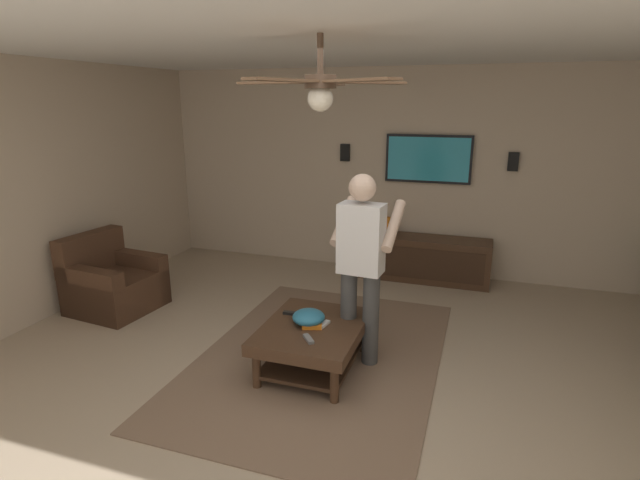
{
  "coord_description": "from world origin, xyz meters",
  "views": [
    {
      "loc": [
        -2.98,
        -0.96,
        2.19
      ],
      "look_at": [
        0.62,
        0.26,
        1.12
      ],
      "focal_mm": 27.78,
      "sensor_mm": 36.0,
      "label": 1
    }
  ],
  "objects_px": {
    "vase_round": "(388,225)",
    "remote_white": "(324,325)",
    "coffee_table": "(313,337)",
    "remote_grey": "(308,339)",
    "media_console": "(420,258)",
    "person_standing": "(361,259)",
    "wall_speaker_left": "(513,162)",
    "remote_black": "(292,313)",
    "book": "(312,322)",
    "bowl": "(309,317)",
    "ceiling_fan": "(321,86)",
    "tv": "(428,159)",
    "wall_speaker_right": "(345,152)",
    "armchair": "(113,284)"
  },
  "relations": [
    {
      "from": "vase_round",
      "to": "remote_white",
      "type": "bearing_deg",
      "value": 179.38
    },
    {
      "from": "coffee_table",
      "to": "remote_grey",
      "type": "distance_m",
      "value": 0.29
    },
    {
      "from": "media_console",
      "to": "person_standing",
      "type": "relative_size",
      "value": 1.04
    },
    {
      "from": "vase_round",
      "to": "wall_speaker_left",
      "type": "bearing_deg",
      "value": -81.9
    },
    {
      "from": "media_console",
      "to": "remote_black",
      "type": "bearing_deg",
      "value": -18.73
    },
    {
      "from": "remote_grey",
      "to": "book",
      "type": "relative_size",
      "value": 0.68
    },
    {
      "from": "person_standing",
      "to": "remote_black",
      "type": "relative_size",
      "value": 10.93
    },
    {
      "from": "remote_grey",
      "to": "book",
      "type": "xyz_separation_m",
      "value": [
        0.28,
        0.07,
        0.01
      ]
    },
    {
      "from": "book",
      "to": "wall_speaker_left",
      "type": "xyz_separation_m",
      "value": [
        2.75,
        -1.55,
        1.08
      ]
    },
    {
      "from": "media_console",
      "to": "remote_white",
      "type": "distance_m",
      "value": 2.54
    },
    {
      "from": "person_standing",
      "to": "vase_round",
      "type": "relative_size",
      "value": 7.45
    },
    {
      "from": "remote_white",
      "to": "remote_black",
      "type": "relative_size",
      "value": 1.0
    },
    {
      "from": "bowl",
      "to": "remote_grey",
      "type": "relative_size",
      "value": 1.81
    },
    {
      "from": "coffee_table",
      "to": "bowl",
      "type": "bearing_deg",
      "value": 72.05
    },
    {
      "from": "wall_speaker_left",
      "to": "remote_black",
      "type": "bearing_deg",
      "value": 145.63
    },
    {
      "from": "coffee_table",
      "to": "remote_black",
      "type": "bearing_deg",
      "value": 59.79
    },
    {
      "from": "remote_white",
      "to": "ceiling_fan",
      "type": "height_order",
      "value": "ceiling_fan"
    },
    {
      "from": "tv",
      "to": "wall_speaker_right",
      "type": "bearing_deg",
      "value": -90.7
    },
    {
      "from": "remote_grey",
      "to": "book",
      "type": "height_order",
      "value": "book"
    },
    {
      "from": "remote_white",
      "to": "wall_speaker_right",
      "type": "distance_m",
      "value": 3.03
    },
    {
      "from": "armchair",
      "to": "tv",
      "type": "distance_m",
      "value": 3.97
    },
    {
      "from": "bowl",
      "to": "remote_white",
      "type": "relative_size",
      "value": 1.81
    },
    {
      "from": "remote_white",
      "to": "wall_speaker_right",
      "type": "xyz_separation_m",
      "value": [
        2.74,
        0.61,
        1.13
      ]
    },
    {
      "from": "vase_round",
      "to": "remote_black",
      "type": "bearing_deg",
      "value": 171.44
    },
    {
      "from": "media_console",
      "to": "person_standing",
      "type": "height_order",
      "value": "person_standing"
    },
    {
      "from": "person_standing",
      "to": "vase_round",
      "type": "distance_m",
      "value": 2.32
    },
    {
      "from": "coffee_table",
      "to": "ceiling_fan",
      "type": "bearing_deg",
      "value": -154.07
    },
    {
      "from": "tv",
      "to": "wall_speaker_left",
      "type": "relative_size",
      "value": 4.79
    },
    {
      "from": "media_console",
      "to": "remote_white",
      "type": "xyz_separation_m",
      "value": [
        -2.49,
        0.47,
        0.14
      ]
    },
    {
      "from": "bowl",
      "to": "wall_speaker_left",
      "type": "xyz_separation_m",
      "value": [
        2.75,
        -1.59,
        1.04
      ]
    },
    {
      "from": "remote_black",
      "to": "armchair",
      "type": "bearing_deg",
      "value": 167.95
    },
    {
      "from": "remote_black",
      "to": "wall_speaker_left",
      "type": "height_order",
      "value": "wall_speaker_left"
    },
    {
      "from": "coffee_table",
      "to": "remote_white",
      "type": "xyz_separation_m",
      "value": [
        0.02,
        -0.09,
        0.12
      ]
    },
    {
      "from": "remote_white",
      "to": "book",
      "type": "bearing_deg",
      "value": -77.94
    },
    {
      "from": "bowl",
      "to": "remote_grey",
      "type": "distance_m",
      "value": 0.3
    },
    {
      "from": "tv",
      "to": "vase_round",
      "type": "bearing_deg",
      "value": -66.56
    },
    {
      "from": "person_standing",
      "to": "remote_white",
      "type": "relative_size",
      "value": 10.93
    },
    {
      "from": "coffee_table",
      "to": "media_console",
      "type": "bearing_deg",
      "value": -12.5
    },
    {
      "from": "vase_round",
      "to": "wall_speaker_left",
      "type": "xyz_separation_m",
      "value": [
        0.2,
        -1.43,
        0.84
      ]
    },
    {
      "from": "remote_grey",
      "to": "wall_speaker_left",
      "type": "height_order",
      "value": "wall_speaker_left"
    },
    {
      "from": "wall_speaker_right",
      "to": "tv",
      "type": "bearing_deg",
      "value": -90.7
    },
    {
      "from": "remote_black",
      "to": "ceiling_fan",
      "type": "bearing_deg",
      "value": -55.54
    },
    {
      "from": "armchair",
      "to": "wall_speaker_left",
      "type": "height_order",
      "value": "wall_speaker_left"
    },
    {
      "from": "media_console",
      "to": "book",
      "type": "bearing_deg",
      "value": -12.77
    },
    {
      "from": "wall_speaker_left",
      "to": "vase_round",
      "type": "bearing_deg",
      "value": 98.1
    },
    {
      "from": "coffee_table",
      "to": "vase_round",
      "type": "xyz_separation_m",
      "value": [
        2.56,
        -0.12,
        0.36
      ]
    },
    {
      "from": "wall_speaker_right",
      "to": "armchair",
      "type": "bearing_deg",
      "value": 139.04
    },
    {
      "from": "person_standing",
      "to": "ceiling_fan",
      "type": "distance_m",
      "value": 1.55
    },
    {
      "from": "remote_grey",
      "to": "book",
      "type": "bearing_deg",
      "value": -25.37
    },
    {
      "from": "coffee_table",
      "to": "ceiling_fan",
      "type": "height_order",
      "value": "ceiling_fan"
    }
  ]
}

